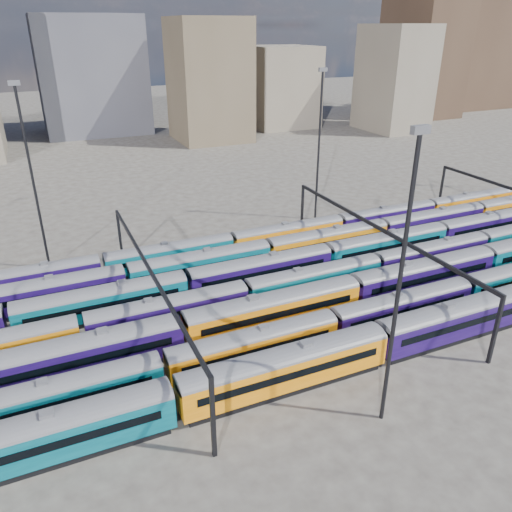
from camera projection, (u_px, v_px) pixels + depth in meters
name	position (u px, v px, depth m)	size (l,w,h in m)	color
ground	(308.00, 295.00, 64.45)	(500.00, 500.00, 0.00)	#403B36
rake_0	(380.00, 338.00, 50.76)	(128.42, 3.13, 5.28)	black
rake_1	(254.00, 342.00, 50.68)	(93.44, 2.74, 4.60)	black
rake_2	(274.00, 307.00, 56.41)	(149.95, 3.13, 5.28)	black
rake_3	(169.00, 309.00, 56.66)	(133.00, 2.78, 4.67)	black
rake_4	(261.00, 268.00, 65.85)	(101.35, 2.97, 5.00)	black
rake_5	(268.00, 250.00, 71.24)	(119.79, 2.92, 4.91)	black
rake_6	(232.00, 242.00, 74.15)	(112.49, 2.75, 4.61)	black
gantry_1	(150.00, 278.00, 54.19)	(0.35, 40.35, 8.03)	black
gantry_2	(377.00, 235.00, 65.29)	(0.35, 40.35, 8.03)	black
mast_1	(32.00, 173.00, 65.69)	(1.40, 0.50, 25.60)	black
mast_2	(400.00, 278.00, 38.50)	(1.40, 0.50, 25.60)	black
mast_3	(319.00, 141.00, 83.99)	(1.40, 0.50, 25.60)	black
skyline	(418.00, 58.00, 181.99)	(399.22, 60.48, 50.03)	#665B4C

